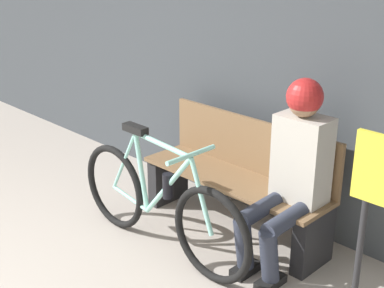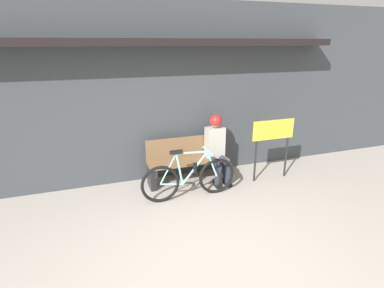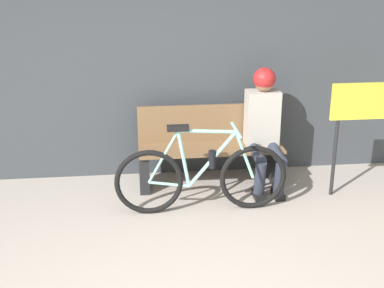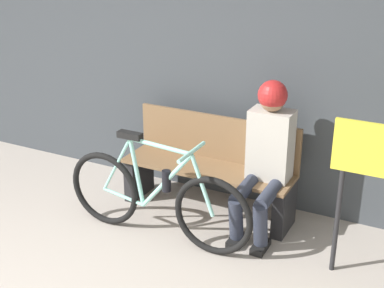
{
  "view_description": "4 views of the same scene",
  "coord_description": "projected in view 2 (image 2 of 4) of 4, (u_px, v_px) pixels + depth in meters",
  "views": [
    {
      "loc": [
        2.76,
        -0.42,
        2.02
      ],
      "look_at": [
        0.41,
        1.93,
        0.76
      ],
      "focal_mm": 50.0,
      "sensor_mm": 36.0,
      "label": 1
    },
    {
      "loc": [
        -1.11,
        -2.59,
        2.5
      ],
      "look_at": [
        0.46,
        2.0,
        0.84
      ],
      "focal_mm": 28.0,
      "sensor_mm": 36.0,
      "label": 2
    },
    {
      "loc": [
        -0.29,
        -2.84,
        2.37
      ],
      "look_at": [
        0.25,
        1.98,
        0.58
      ],
      "focal_mm": 50.0,
      "sensor_mm": 36.0,
      "label": 3
    },
    {
      "loc": [
        2.26,
        -1.47,
        2.31
      ],
      "look_at": [
        0.52,
        1.91,
        0.78
      ],
      "focal_mm": 50.0,
      "sensor_mm": 36.0,
      "label": 4
    }
  ],
  "objects": [
    {
      "name": "bicycle",
      "position": [
        189.0,
        178.0,
        4.97
      ],
      "size": [
        1.63,
        0.4,
        0.87
      ],
      "color": "black",
      "rests_on": "ground_plane"
    },
    {
      "name": "storefront_wall",
      "position": [
        155.0,
        91.0,
        5.35
      ],
      "size": [
        12.0,
        0.56,
        3.2
      ],
      "color": "#3D4247",
      "rests_on": "ground_plane"
    },
    {
      "name": "person_seated",
      "position": [
        217.0,
        144.0,
        5.54
      ],
      "size": [
        0.34,
        0.63,
        1.25
      ],
      "color": "#2D3342",
      "rests_on": "ground_plane"
    },
    {
      "name": "park_bench_near",
      "position": [
        188.0,
        162.0,
        5.57
      ],
      "size": [
        1.49,
        0.42,
        0.83
      ],
      "color": "brown",
      "rests_on": "ground_plane"
    },
    {
      "name": "ground_plane",
      "position": [
        210.0,
        270.0,
        3.46
      ],
      "size": [
        24.0,
        24.0,
        0.0
      ],
      "primitive_type": "plane",
      "color": "#ADA399"
    },
    {
      "name": "signboard",
      "position": [
        273.0,
        135.0,
        5.51
      ],
      "size": [
        0.84,
        0.04,
        1.16
      ],
      "color": "#232326",
      "rests_on": "ground_plane"
    }
  ]
}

